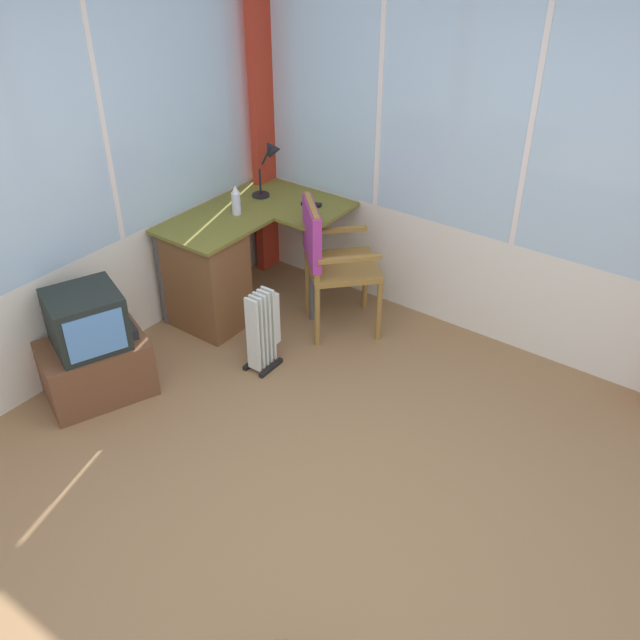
{
  "coord_description": "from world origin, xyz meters",
  "views": [
    {
      "loc": [
        -1.89,
        -1.42,
        2.9
      ],
      "look_at": [
        0.79,
        0.53,
        0.71
      ],
      "focal_mm": 39.43,
      "sensor_mm": 36.0,
      "label": 1
    }
  ],
  "objects_px": {
    "tv_on_stand": "(93,351)",
    "space_heater": "(264,329)",
    "spray_bottle": "(236,200)",
    "wooden_armchair": "(325,251)",
    "tv_remote": "(311,204)",
    "desk": "(212,271)",
    "desk_lamp": "(271,160)"
  },
  "relations": [
    {
      "from": "desk",
      "to": "wooden_armchair",
      "type": "bearing_deg",
      "value": -60.53
    },
    {
      "from": "desk",
      "to": "spray_bottle",
      "type": "height_order",
      "value": "spray_bottle"
    },
    {
      "from": "desk",
      "to": "spray_bottle",
      "type": "distance_m",
      "value": 0.53
    },
    {
      "from": "tv_remote",
      "to": "wooden_armchair",
      "type": "distance_m",
      "value": 0.49
    },
    {
      "from": "spray_bottle",
      "to": "space_heater",
      "type": "height_order",
      "value": "spray_bottle"
    },
    {
      "from": "spray_bottle",
      "to": "space_heater",
      "type": "bearing_deg",
      "value": -127.73
    },
    {
      "from": "desk_lamp",
      "to": "tv_remote",
      "type": "relative_size",
      "value": 2.74
    },
    {
      "from": "tv_on_stand",
      "to": "space_heater",
      "type": "xyz_separation_m",
      "value": [
        0.86,
        -0.66,
        -0.04
      ]
    },
    {
      "from": "desk_lamp",
      "to": "wooden_armchair",
      "type": "height_order",
      "value": "desk_lamp"
    },
    {
      "from": "wooden_armchair",
      "to": "desk",
      "type": "bearing_deg",
      "value": 119.47
    },
    {
      "from": "desk",
      "to": "tv_remote",
      "type": "xyz_separation_m",
      "value": [
        0.71,
        -0.36,
        0.36
      ]
    },
    {
      "from": "wooden_armchair",
      "to": "tv_on_stand",
      "type": "bearing_deg",
      "value": 154.1
    },
    {
      "from": "desk",
      "to": "tv_on_stand",
      "type": "distance_m",
      "value": 1.07
    },
    {
      "from": "space_heater",
      "to": "tv_remote",
      "type": "bearing_deg",
      "value": 17.64
    },
    {
      "from": "desk_lamp",
      "to": "tv_remote",
      "type": "xyz_separation_m",
      "value": [
        0.01,
        -0.36,
        -0.26
      ]
    },
    {
      "from": "desk_lamp",
      "to": "space_heater",
      "type": "xyz_separation_m",
      "value": [
        -0.91,
        -0.65,
        -0.74
      ]
    },
    {
      "from": "desk",
      "to": "spray_bottle",
      "type": "bearing_deg",
      "value": -3.2
    },
    {
      "from": "desk",
      "to": "space_heater",
      "type": "distance_m",
      "value": 0.7
    },
    {
      "from": "wooden_armchair",
      "to": "spray_bottle",
      "type": "bearing_deg",
      "value": 99.78
    },
    {
      "from": "desk_lamp",
      "to": "space_heater",
      "type": "distance_m",
      "value": 1.34
    },
    {
      "from": "wooden_armchair",
      "to": "space_heater",
      "type": "relative_size",
      "value": 1.71
    },
    {
      "from": "desk_lamp",
      "to": "desk",
      "type": "bearing_deg",
      "value": 179.78
    },
    {
      "from": "desk",
      "to": "tv_remote",
      "type": "distance_m",
      "value": 0.88
    },
    {
      "from": "desk_lamp",
      "to": "spray_bottle",
      "type": "height_order",
      "value": "desk_lamp"
    },
    {
      "from": "desk_lamp",
      "to": "spray_bottle",
      "type": "bearing_deg",
      "value": -178.2
    },
    {
      "from": "wooden_armchair",
      "to": "space_heater",
      "type": "bearing_deg",
      "value": 174.73
    },
    {
      "from": "desk_lamp",
      "to": "tv_on_stand",
      "type": "height_order",
      "value": "desk_lamp"
    },
    {
      "from": "tv_remote",
      "to": "space_heater",
      "type": "distance_m",
      "value": 1.08
    },
    {
      "from": "wooden_armchair",
      "to": "space_heater",
      "type": "height_order",
      "value": "wooden_armchair"
    },
    {
      "from": "wooden_armchair",
      "to": "space_heater",
      "type": "distance_m",
      "value": 0.7
    },
    {
      "from": "wooden_armchair",
      "to": "tv_on_stand",
      "type": "xyz_separation_m",
      "value": [
        -1.47,
        0.72,
        -0.3
      ]
    },
    {
      "from": "tv_on_stand",
      "to": "tv_remote",
      "type": "bearing_deg",
      "value": -11.55
    }
  ]
}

